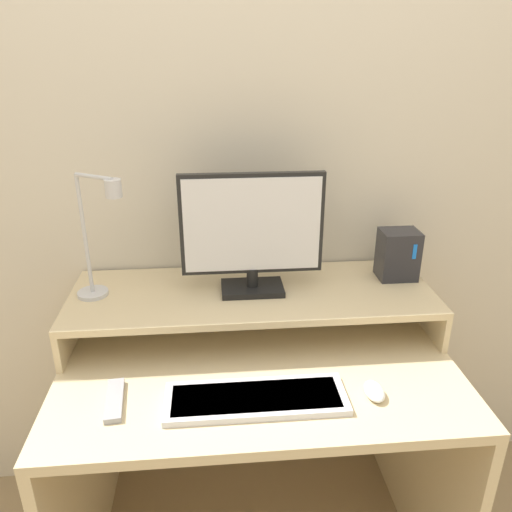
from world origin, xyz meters
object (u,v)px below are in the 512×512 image
(monitor, at_px, (252,232))
(remote_control, at_px, (114,400))
(keyboard, at_px, (256,398))
(mouse, at_px, (374,391))
(desk_lamp, at_px, (99,238))
(router_dock, at_px, (398,254))

(monitor, relative_size, remote_control, 2.60)
(keyboard, height_order, mouse, mouse)
(desk_lamp, distance_m, keyboard, 0.64)
(router_dock, relative_size, keyboard, 0.35)
(monitor, bearing_deg, remote_control, -138.64)
(mouse, xyz_separation_m, remote_control, (-0.68, 0.03, -0.01))
(keyboard, distance_m, mouse, 0.31)
(router_dock, bearing_deg, mouse, -114.53)
(router_dock, height_order, mouse, router_dock)
(monitor, distance_m, keyboard, 0.49)
(keyboard, relative_size, mouse, 5.42)
(desk_lamp, height_order, keyboard, desk_lamp)
(mouse, bearing_deg, desk_lamp, 154.19)
(router_dock, xyz_separation_m, remote_control, (-0.87, -0.39, -0.21))
(router_dock, height_order, keyboard, router_dock)
(monitor, xyz_separation_m, keyboard, (-0.02, -0.37, -0.32))
(router_dock, xyz_separation_m, keyboard, (-0.51, -0.42, -0.21))
(monitor, height_order, desk_lamp, desk_lamp)
(desk_lamp, height_order, router_dock, desk_lamp)
(desk_lamp, distance_m, remote_control, 0.47)
(monitor, bearing_deg, router_dock, 6.45)
(desk_lamp, relative_size, router_dock, 2.36)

